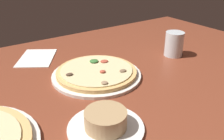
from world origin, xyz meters
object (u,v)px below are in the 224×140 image
paper_menu (37,58)px  water_glass (174,45)px  pizza_main (97,73)px  ramekin_on_saucer (106,123)px

paper_menu → water_glass: bearing=-178.7°
pizza_main → paper_menu: 28.75cm
pizza_main → water_glass: water_glass is taller
ramekin_on_saucer → water_glass: 52.56cm
water_glass → paper_menu: bearing=-31.1°
ramekin_on_saucer → paper_menu: (-1.01, -50.89, -1.76)cm
ramekin_on_saucer → water_glass: bearing=-154.0°
pizza_main → paper_menu: (11.30, -26.41, -1.07)cm
pizza_main → ramekin_on_saucer: ramekin_on_saucer is taller
water_glass → pizza_main: bearing=-2.3°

